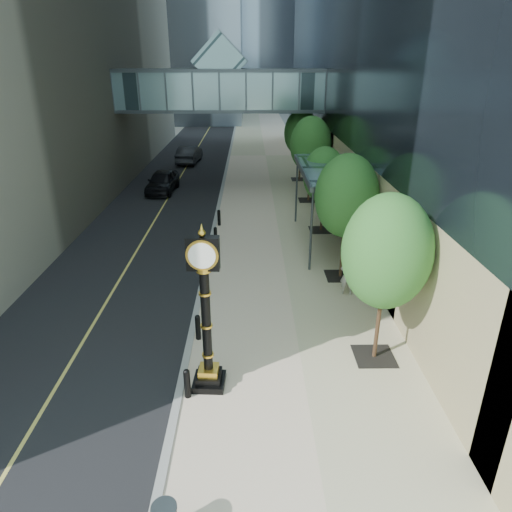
% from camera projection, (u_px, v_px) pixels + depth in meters
% --- Properties ---
extents(ground, '(320.00, 320.00, 0.00)m').
position_uv_depth(ground, '(277.00, 420.00, 13.29)').
color(ground, gray).
rests_on(ground, ground).
extents(road, '(8.00, 180.00, 0.02)m').
position_uv_depth(road, '(193.00, 156.00, 49.94)').
color(road, black).
rests_on(road, ground).
extents(sidewalk, '(8.00, 180.00, 0.06)m').
position_uv_depth(sidewalk, '(266.00, 156.00, 50.03)').
color(sidewalk, beige).
rests_on(sidewalk, ground).
extents(curb, '(0.25, 180.00, 0.07)m').
position_uv_depth(curb, '(229.00, 156.00, 49.98)').
color(curb, gray).
rests_on(curb, ground).
extents(skywalk, '(17.00, 4.20, 5.80)m').
position_uv_depth(skywalk, '(221.00, 87.00, 35.93)').
color(skywalk, '#43626C').
rests_on(skywalk, ground).
extents(entrance_canopy, '(3.00, 8.00, 4.38)m').
position_uv_depth(entrance_canopy, '(328.00, 171.00, 24.54)').
color(entrance_canopy, '#383F44').
rests_on(entrance_canopy, ground).
extents(bollard_row, '(0.20, 16.20, 0.90)m').
position_uv_depth(bollard_row, '(209.00, 273.00, 21.32)').
color(bollard_row, black).
rests_on(bollard_row, sidewalk).
extents(street_trees, '(2.96, 28.88, 6.08)m').
position_uv_depth(street_trees, '(324.00, 166.00, 26.57)').
color(street_trees, black).
rests_on(street_trees, sidewalk).
extents(street_clock, '(1.05, 1.05, 5.31)m').
position_uv_depth(street_clock, '(206.00, 323.00, 13.76)').
color(street_clock, black).
rests_on(street_clock, sidewalk).
extents(pedestrian, '(0.75, 0.59, 1.82)m').
position_uv_depth(pedestrian, '(348.00, 275.00, 20.03)').
color(pedestrian, '#ACAA9E').
rests_on(pedestrian, sidewalk).
extents(car_near, '(2.29, 5.06, 1.69)m').
position_uv_depth(car_near, '(162.00, 181.00, 36.00)').
color(car_near, black).
rests_on(car_near, road).
extents(car_far, '(2.25, 5.34, 1.71)m').
position_uv_depth(car_far, '(189.00, 154.00, 46.30)').
color(car_far, black).
rests_on(car_far, road).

